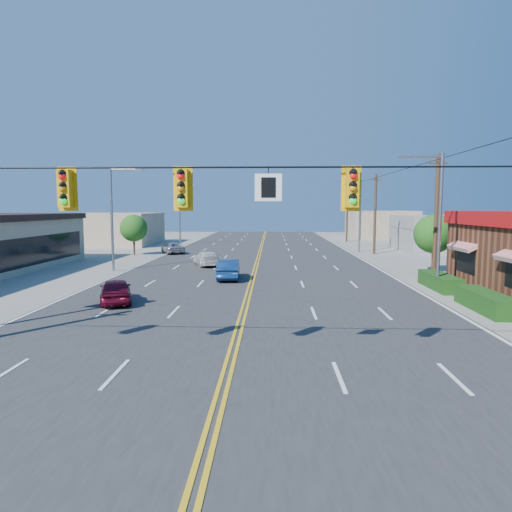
{
  "coord_description": "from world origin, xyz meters",
  "views": [
    {
      "loc": [
        1.3,
        -12.71,
        4.89
      ],
      "look_at": [
        0.42,
        12.7,
        2.2
      ],
      "focal_mm": 32.0,
      "sensor_mm": 36.0,
      "label": 1
    }
  ],
  "objects_px": {
    "car_magenta": "(116,292)",
    "car_silver": "(173,249)",
    "signal_span": "(221,208)",
    "car_blue": "(229,270)",
    "car_white": "(206,259)"
  },
  "relations": [
    {
      "from": "car_blue",
      "to": "car_white",
      "type": "xyz_separation_m",
      "value": [
        -2.55,
        7.24,
        -0.06
      ]
    },
    {
      "from": "car_magenta",
      "to": "car_silver",
      "type": "relative_size",
      "value": 0.9
    },
    {
      "from": "signal_span",
      "to": "car_blue",
      "type": "relative_size",
      "value": 5.97
    },
    {
      "from": "car_blue",
      "to": "car_white",
      "type": "relative_size",
      "value": 0.97
    },
    {
      "from": "car_blue",
      "to": "car_silver",
      "type": "height_order",
      "value": "car_blue"
    },
    {
      "from": "car_magenta",
      "to": "car_silver",
      "type": "height_order",
      "value": "car_magenta"
    },
    {
      "from": "car_silver",
      "to": "car_magenta",
      "type": "bearing_deg",
      "value": 71.76
    },
    {
      "from": "car_white",
      "to": "car_silver",
      "type": "relative_size",
      "value": 1.01
    },
    {
      "from": "signal_span",
      "to": "car_magenta",
      "type": "xyz_separation_m",
      "value": [
        -6.53,
        9.95,
        -4.25
      ]
    },
    {
      "from": "signal_span",
      "to": "car_blue",
      "type": "xyz_separation_m",
      "value": [
        -1.52,
        17.91,
        -4.21
      ]
    },
    {
      "from": "car_magenta",
      "to": "car_white",
      "type": "bearing_deg",
      "value": -118.18
    },
    {
      "from": "car_magenta",
      "to": "car_blue",
      "type": "distance_m",
      "value": 9.41
    },
    {
      "from": "signal_span",
      "to": "car_silver",
      "type": "relative_size",
      "value": 5.87
    },
    {
      "from": "signal_span",
      "to": "car_silver",
      "type": "height_order",
      "value": "signal_span"
    },
    {
      "from": "car_white",
      "to": "car_silver",
      "type": "height_order",
      "value": "car_white"
    }
  ]
}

